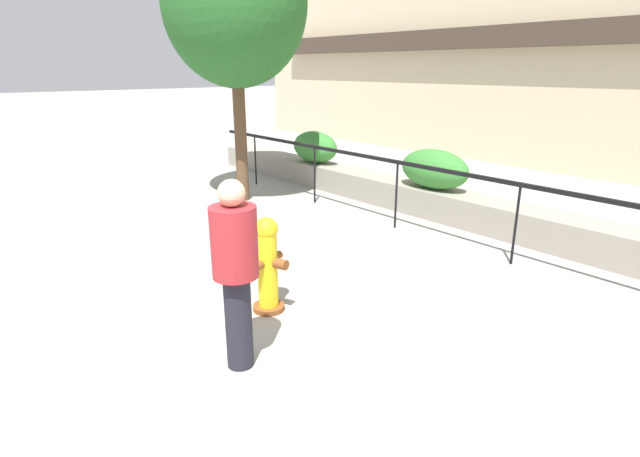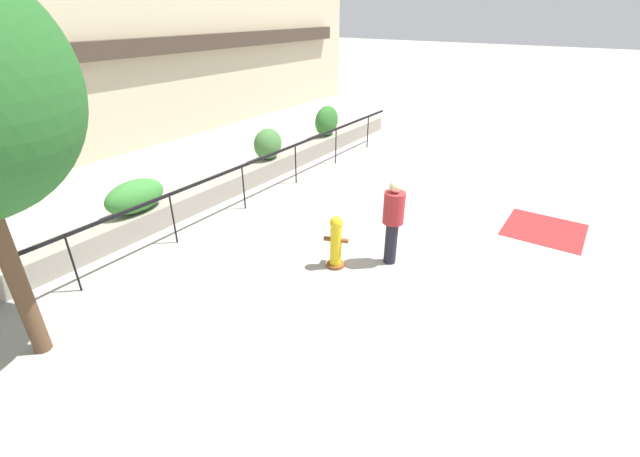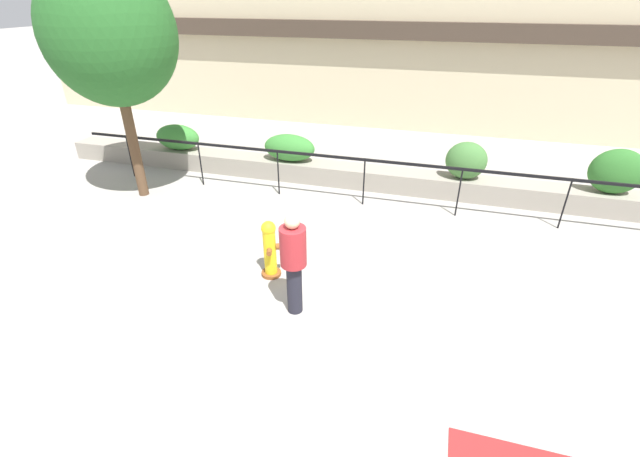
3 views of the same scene
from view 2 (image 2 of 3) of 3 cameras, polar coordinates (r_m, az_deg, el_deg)
ground_plane at (r=8.71m, az=14.40°, el=-4.95°), size 120.00×120.00×0.00m
building_facade at (r=15.88m, az=-31.73°, el=21.75°), size 30.00×1.36×8.00m
planter_wall_low at (r=11.67m, az=-13.97°, el=5.02°), size 18.00×0.70×0.50m
fence_railing_segment at (r=10.65m, az=-10.35°, el=7.65°), size 15.00×0.05×1.15m
hedge_bush_1 at (r=10.23m, az=-23.45°, el=3.96°), size 1.39×0.70×0.71m
hedge_bush_2 at (r=12.95m, az=-6.97°, el=11.12°), size 0.96×0.70×0.90m
hedge_bush_3 at (r=15.38m, az=0.90°, el=14.15°), size 1.13×0.61×1.02m
fire_hydrant at (r=8.20m, az=2.15°, el=-1.71°), size 0.48×0.47×1.08m
pedestrian at (r=8.24m, az=9.72°, el=1.46°), size 0.52×0.52×1.73m
tactile_warning_pad at (r=11.06m, az=27.72°, el=-0.13°), size 1.65×1.65×0.01m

